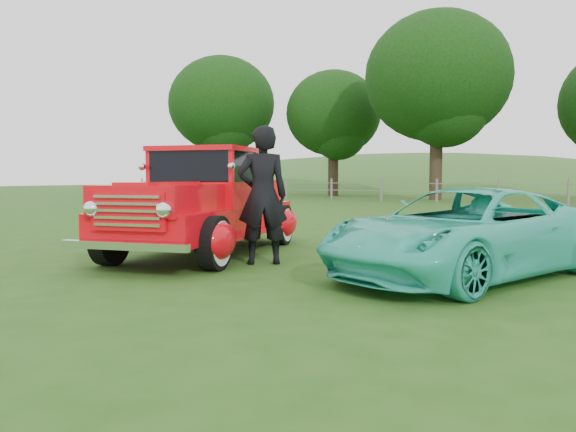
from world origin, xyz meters
The scene contains 9 objects.
ground centered at (0.00, 0.00, 0.00)m, with size 140.00×140.00×0.00m, color #224C14.
distant_hills centered at (-4.08, 59.46, -4.55)m, with size 116.00×60.00×18.00m.
fence_line centered at (0.00, 22.00, 0.60)m, with size 48.00×0.12×1.20m.
tree_far_west centered at (-20.00, 26.00, 6.49)m, with size 7.60×7.60×9.93m.
tree_mid_west centered at (-12.00, 28.00, 5.55)m, with size 6.40×6.40×8.46m.
tree_near_west centered at (-4.00, 25.00, 6.80)m, with size 8.00×8.00×10.42m.
red_pickup centered at (-0.49, 1.11, 0.80)m, with size 3.15×5.27×1.78m.
teal_sedan centered at (3.77, 1.15, 0.57)m, with size 1.91×4.14×1.15m, color #32C9AE.
man centered at (0.94, 0.71, 1.02)m, with size 0.74×0.49×2.04m, color black.
Camera 1 is at (5.62, -6.09, 1.29)m, focal length 35.00 mm.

